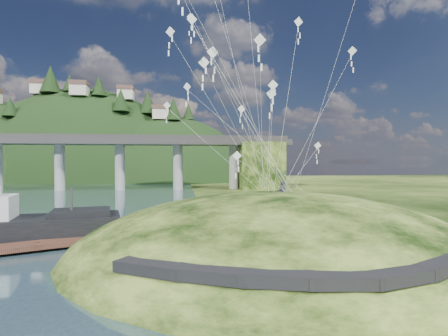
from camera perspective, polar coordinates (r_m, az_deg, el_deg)
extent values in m
plane|color=black|center=(27.71, -6.97, -14.87)|extent=(320.00, 320.00, 0.00)
ellipsoid|color=black|center=(31.09, 8.57, -15.98)|extent=(36.00, 32.00, 13.00)
cube|color=black|center=(19.52, -11.58, -15.53)|extent=(4.32, 3.62, 0.71)
cube|color=black|center=(17.93, -2.00, -16.82)|extent=(4.10, 2.97, 0.61)
cube|color=black|center=(17.50, 8.60, -17.30)|extent=(3.85, 2.37, 0.62)
cube|color=black|center=(18.12, 18.60, -16.85)|extent=(3.62, 1.83, 0.66)
cube|color=black|center=(19.70, 26.54, -15.40)|extent=(3.82, 2.27, 0.68)
cube|color=black|center=(22.13, 31.82, -13.36)|extent=(4.11, 2.97, 0.71)
cylinder|color=gray|center=(101.83, -25.25, 0.30)|extent=(2.60, 2.60, 13.00)
cylinder|color=gray|center=(98.07, -16.62, 0.33)|extent=(2.60, 2.60, 13.00)
cylinder|color=gray|center=(96.67, -7.53, 0.35)|extent=(2.60, 2.60, 13.00)
cylinder|color=gray|center=(97.74, 1.60, 0.37)|extent=(2.60, 2.60, 13.00)
cube|color=black|center=(99.12, 5.89, 0.37)|extent=(12.00, 11.00, 13.00)
ellipsoid|color=black|center=(158.40, -21.58, -3.99)|extent=(96.00, 68.00, 88.00)
ellipsoid|color=black|center=(145.81, -8.89, -5.93)|extent=(76.00, 56.00, 72.00)
cone|color=black|center=(147.33, -31.51, 8.56)|extent=(5.29, 5.29, 6.96)
cone|color=black|center=(153.15, -26.47, 12.83)|extent=(8.01, 8.01, 10.54)
cone|color=black|center=(150.21, -23.95, 12.56)|extent=(4.97, 4.97, 6.54)
cone|color=black|center=(145.16, -19.75, 12.51)|extent=(5.83, 5.83, 7.67)
cone|color=black|center=(137.55, -16.50, 10.59)|extent=(6.47, 6.47, 8.51)
cone|color=black|center=(143.24, -12.33, 10.48)|extent=(7.13, 7.13, 9.38)
cone|color=black|center=(137.23, -8.27, 9.49)|extent=(6.56, 6.56, 8.63)
cone|color=black|center=(142.73, -5.82, 9.09)|extent=(4.88, 4.88, 6.42)
cube|color=beige|center=(157.36, -27.83, 11.29)|extent=(6.00, 5.00, 4.00)
cube|color=brown|center=(157.87, -27.84, 12.25)|extent=(6.40, 5.40, 1.60)
cube|color=beige|center=(144.34, -22.54, 11.59)|extent=(6.00, 5.00, 4.00)
cube|color=brown|center=(144.87, -22.55, 12.64)|extent=(6.40, 5.40, 1.60)
cube|color=beige|center=(146.78, -15.75, 11.41)|extent=(6.00, 5.00, 4.00)
cube|color=brown|center=(147.29, -15.75, 12.44)|extent=(6.40, 5.40, 1.60)
cube|color=beige|center=(138.11, -10.30, 8.60)|extent=(6.00, 5.00, 4.00)
cube|color=brown|center=(138.49, -10.31, 9.71)|extent=(6.40, 5.40, 1.60)
cube|color=black|center=(38.54, -31.70, -8.72)|extent=(20.40, 9.31, 2.33)
cube|color=black|center=(37.43, -22.25, -6.71)|extent=(6.18, 5.49, 0.54)
cylinder|color=#2D2B2B|center=(37.36, -23.64, -4.94)|extent=(0.22, 0.22, 2.69)
cube|color=#3D2119|center=(34.59, -22.57, -10.87)|extent=(15.28, 8.73, 0.39)
cylinder|color=#3D2119|center=(34.31, -28.23, -11.49)|extent=(0.34, 0.34, 1.12)
cylinder|color=#3D2119|center=(34.64, -22.57, -11.33)|extent=(0.34, 0.34, 1.12)
cylinder|color=#3D2119|center=(35.30, -17.07, -11.06)|extent=(0.34, 0.34, 1.12)
cylinder|color=#3D2119|center=(36.25, -11.83, -10.72)|extent=(0.34, 0.34, 1.12)
imported|color=#272934|center=(30.75, 9.58, -2.06)|extent=(0.77, 0.59, 1.90)
imported|color=#272934|center=(31.65, 9.33, -2.33)|extent=(0.82, 0.67, 1.58)
cube|color=white|center=(37.37, -5.49, 23.33)|extent=(0.77, 0.25, 0.75)
cube|color=white|center=(37.17, -5.49, 22.55)|extent=(0.10, 0.04, 0.44)
cube|color=white|center=(36.97, -5.49, 21.77)|extent=(0.10, 0.04, 0.44)
cube|color=white|center=(36.78, -5.49, 20.98)|extent=(0.10, 0.04, 0.44)
cube|color=white|center=(31.11, 8.01, 13.27)|extent=(0.81, 0.44, 0.88)
cube|color=white|center=(30.98, 8.00, 12.14)|extent=(0.12, 0.06, 0.51)
cube|color=white|center=(30.87, 8.00, 11.00)|extent=(0.12, 0.06, 0.51)
cube|color=white|center=(30.76, 8.00, 9.85)|extent=(0.12, 0.06, 0.51)
cube|color=white|center=(25.97, -5.25, 23.03)|extent=(0.70, 0.18, 0.69)
cube|color=white|center=(25.79, -5.24, 22.01)|extent=(0.09, 0.03, 0.40)
cube|color=white|center=(25.62, -5.24, 20.97)|extent=(0.09, 0.03, 0.40)
cube|color=white|center=(25.45, -5.24, 19.93)|extent=(0.09, 0.03, 0.40)
cube|color=white|center=(36.56, 20.22, 17.51)|extent=(0.67, 0.56, 0.80)
cube|color=white|center=(36.39, 20.21, 16.62)|extent=(0.11, 0.06, 0.48)
cube|color=white|center=(36.24, 20.21, 15.72)|extent=(0.11, 0.06, 0.48)
cube|color=white|center=(36.09, 20.20, 14.81)|extent=(0.11, 0.06, 0.48)
cube|color=white|center=(26.52, 7.72, 11.92)|extent=(0.77, 0.27, 0.74)
cube|color=white|center=(26.42, 7.72, 10.77)|extent=(0.10, 0.05, 0.44)
cube|color=white|center=(26.33, 7.72, 9.60)|extent=(0.10, 0.05, 0.44)
cube|color=white|center=(26.26, 7.72, 8.43)|extent=(0.10, 0.05, 0.44)
cube|color=white|center=(34.24, 15.04, 3.56)|extent=(0.72, 0.24, 0.71)
cube|color=white|center=(34.22, 15.04, 2.71)|extent=(0.09, 0.05, 0.42)
cube|color=white|center=(34.21, 15.04, 1.85)|extent=(0.09, 0.05, 0.42)
cube|color=white|center=(34.20, 15.03, 0.99)|extent=(0.09, 0.05, 0.42)
cube|color=white|center=(22.72, -7.08, 25.56)|extent=(0.11, 0.06, 0.48)
cube|color=white|center=(22.48, -7.07, 24.19)|extent=(0.11, 0.06, 0.48)
cube|color=white|center=(27.47, -8.77, 21.12)|extent=(0.67, 0.35, 0.71)
cube|color=white|center=(27.29, -8.77, 20.10)|extent=(0.10, 0.04, 0.42)
cube|color=white|center=(27.13, -8.77, 19.08)|extent=(0.10, 0.04, 0.42)
cube|color=white|center=(26.98, -8.76, 18.04)|extent=(0.10, 0.04, 0.42)
cube|color=white|center=(25.60, 5.88, 20.08)|extent=(0.85, 0.32, 0.83)
cube|color=white|center=(25.41, 5.88, 18.78)|extent=(0.11, 0.03, 0.50)
cube|color=white|center=(25.23, 5.87, 17.46)|extent=(0.11, 0.03, 0.50)
cube|color=white|center=(25.06, 5.87, 16.12)|extent=(0.11, 0.03, 0.50)
cube|color=white|center=(35.18, 12.06, 22.30)|extent=(0.87, 0.21, 0.86)
cube|color=white|center=(34.96, 12.06, 21.36)|extent=(0.11, 0.06, 0.50)
cube|color=white|center=(34.75, 12.05, 20.41)|extent=(0.11, 0.06, 0.50)
cube|color=white|center=(34.55, 12.05, 19.44)|extent=(0.11, 0.06, 0.50)
cube|color=white|center=(37.91, -6.04, 13.04)|extent=(0.78, 0.49, 0.85)
cube|color=white|center=(37.78, -6.04, 12.12)|extent=(0.12, 0.05, 0.51)
cube|color=white|center=(37.67, -6.03, 11.19)|extent=(0.12, 0.05, 0.51)
cube|color=white|center=(37.56, -6.03, 10.25)|extent=(0.12, 0.05, 0.51)
cube|color=white|center=(25.37, -1.88, 18.37)|extent=(0.83, 0.24, 0.84)
cube|color=white|center=(25.20, -1.88, 17.07)|extent=(0.11, 0.07, 0.49)
cube|color=white|center=(25.04, -1.88, 15.75)|extent=(0.11, 0.07, 0.49)
cube|color=white|center=(24.90, -1.88, 14.42)|extent=(0.11, 0.07, 0.49)
cube|color=white|center=(26.08, -3.29, 16.82)|extent=(0.78, 0.33, 0.81)
cube|color=white|center=(25.92, -3.29, 15.59)|extent=(0.11, 0.04, 0.47)
cube|color=white|center=(25.78, -3.29, 14.34)|extent=(0.11, 0.04, 0.47)
cube|color=white|center=(25.66, -3.29, 13.08)|extent=(0.11, 0.04, 0.47)
cube|color=white|center=(30.50, 2.87, 9.59)|extent=(0.69, 0.18, 0.69)
cube|color=white|center=(30.43, 2.87, 8.67)|extent=(0.09, 0.05, 0.40)
cube|color=white|center=(30.37, 2.87, 7.76)|extent=(0.09, 0.05, 0.40)
cube|color=white|center=(30.31, 2.87, 6.83)|extent=(0.09, 0.05, 0.40)
cube|color=white|center=(26.49, 2.14, 2.04)|extent=(0.72, 0.17, 0.72)
cube|color=white|center=(26.49, 2.14, 0.94)|extent=(0.09, 0.03, 0.42)
cube|color=white|center=(26.49, 2.13, -0.17)|extent=(0.09, 0.03, 0.42)
cube|color=white|center=(26.51, 2.13, -1.27)|extent=(0.09, 0.03, 0.42)
cube|color=white|center=(33.02, -9.29, 10.06)|extent=(0.66, 0.20, 0.66)
cube|color=white|center=(32.95, -9.29, 9.24)|extent=(0.08, 0.06, 0.39)
cube|color=white|center=(32.89, -9.29, 8.42)|extent=(0.08, 0.06, 0.39)
cube|color=white|center=(32.83, -9.28, 7.60)|extent=(0.08, 0.06, 0.39)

